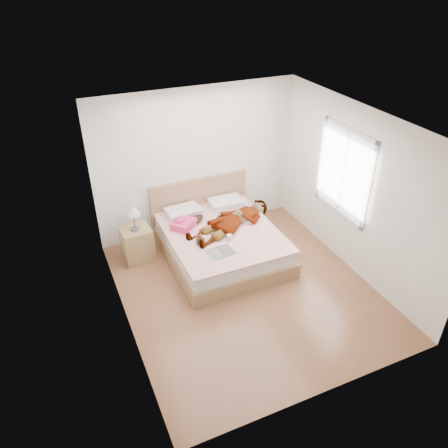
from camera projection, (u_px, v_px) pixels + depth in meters
name	position (u px, v px, depth m)	size (l,w,h in m)	color
ground	(247.00, 290.00, 6.65)	(4.00, 4.00, 0.00)	#582E1B
woman	(232.00, 218.00, 7.23)	(0.64, 1.72, 0.24)	silver
hair	(191.00, 217.00, 7.43)	(0.41, 0.50, 0.07)	black
phone	(196.00, 211.00, 7.35)	(0.04, 0.09, 0.01)	silver
room_shell	(344.00, 172.00, 6.70)	(4.00, 4.00, 4.00)	white
bed	(220.00, 240.00, 7.31)	(1.80, 2.08, 1.00)	olive
towel	(183.00, 223.00, 7.17)	(0.48, 0.48, 0.20)	#FA4488
magazine	(221.00, 252.00, 6.59)	(0.47, 0.33, 0.03)	silver
coffee_mug	(229.00, 237.00, 6.86)	(0.13, 0.09, 0.10)	silver
plush_toy	(200.00, 240.00, 6.78)	(0.15, 0.22, 0.12)	black
nightstand	(137.00, 242.00, 7.16)	(0.50, 0.45, 1.02)	olive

